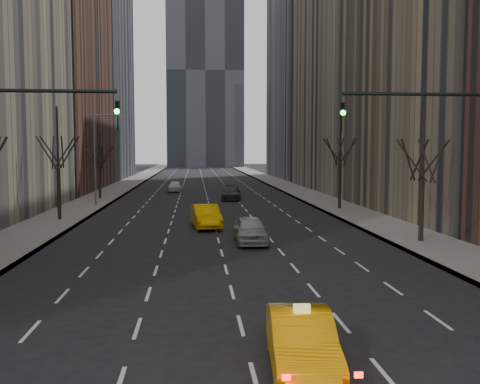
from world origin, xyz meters
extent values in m
cube|color=slate|center=(-12.25, 70.00, 0.07)|extent=(4.50, 320.00, 0.15)
cube|color=slate|center=(12.25, 70.00, 0.07)|extent=(4.50, 320.00, 0.15)
cube|color=brown|center=(-21.50, 66.00, 22.00)|extent=(14.00, 28.00, 44.00)
cube|color=slate|center=(-21.50, 96.00, 30.00)|extent=(14.00, 30.00, 60.00)
cube|color=tan|center=(21.50, 64.00, 25.00)|extent=(14.00, 28.00, 50.00)
cube|color=slate|center=(21.50, 95.00, 29.00)|extent=(14.00, 30.00, 58.00)
cylinder|color=black|center=(-12.00, 34.00, 2.15)|extent=(0.28, 0.28, 3.99)
cylinder|color=black|center=(-12.00, 34.00, 6.52)|extent=(0.16, 0.16, 4.75)
cylinder|color=black|center=(-11.85, 34.85, 5.37)|extent=(0.42, 1.80, 2.52)
cylinder|color=black|center=(-11.19, 34.29, 5.37)|extent=(1.74, 0.72, 2.52)
cylinder|color=black|center=(-11.34, 33.45, 5.37)|extent=(1.46, 1.25, 2.52)
cylinder|color=black|center=(-12.15, 33.15, 5.37)|extent=(0.42, 1.80, 2.52)
cylinder|color=black|center=(-12.81, 33.71, 5.37)|extent=(1.74, 0.72, 2.52)
cylinder|color=black|center=(-12.66, 34.55, 5.37)|extent=(1.46, 1.25, 2.52)
cylinder|color=black|center=(-12.00, 52.00, 1.83)|extent=(0.28, 0.28, 3.36)
cylinder|color=black|center=(-12.00, 52.00, 5.51)|extent=(0.16, 0.16, 4.00)
cylinder|color=black|center=(-11.85, 52.85, 4.74)|extent=(0.42, 1.80, 2.52)
cylinder|color=black|center=(-11.19, 52.29, 4.74)|extent=(1.74, 0.72, 2.52)
cylinder|color=black|center=(-11.34, 51.45, 4.74)|extent=(1.46, 1.25, 2.52)
cylinder|color=black|center=(-12.15, 51.15, 4.74)|extent=(0.42, 1.80, 2.52)
cylinder|color=black|center=(-12.81, 51.71, 4.74)|extent=(1.74, 0.72, 2.52)
cylinder|color=black|center=(-12.66, 52.55, 4.74)|extent=(1.46, 1.25, 2.52)
cylinder|color=black|center=(12.00, 22.00, 1.93)|extent=(0.28, 0.28, 3.57)
cylinder|color=black|center=(12.00, 22.00, 5.84)|extent=(0.16, 0.16, 4.25)
cylinder|color=black|center=(12.15, 22.85, 4.95)|extent=(0.42, 1.80, 2.52)
cylinder|color=black|center=(12.81, 22.29, 4.95)|extent=(1.74, 0.72, 2.52)
cylinder|color=black|center=(12.66, 21.45, 4.95)|extent=(1.46, 1.25, 2.52)
cylinder|color=black|center=(11.85, 21.15, 4.95)|extent=(0.42, 1.80, 2.52)
cylinder|color=black|center=(11.19, 21.71, 4.95)|extent=(1.74, 0.72, 2.52)
cylinder|color=black|center=(11.34, 22.55, 4.95)|extent=(1.46, 1.25, 2.52)
cylinder|color=black|center=(12.00, 40.00, 2.15)|extent=(0.28, 0.28, 3.99)
cylinder|color=black|center=(12.00, 40.00, 6.52)|extent=(0.16, 0.16, 4.75)
cylinder|color=black|center=(12.15, 40.85, 5.37)|extent=(0.42, 1.80, 2.52)
cylinder|color=black|center=(12.81, 40.29, 5.37)|extent=(1.74, 0.72, 2.52)
cylinder|color=black|center=(12.66, 39.45, 5.37)|extent=(1.46, 1.25, 2.52)
cylinder|color=black|center=(11.85, 39.15, 5.37)|extent=(0.42, 1.80, 2.52)
cylinder|color=black|center=(11.19, 39.71, 5.37)|extent=(1.74, 0.72, 2.52)
cylinder|color=black|center=(11.34, 40.55, 5.37)|extent=(1.46, 1.25, 2.52)
cylinder|color=black|center=(-7.55, 12.00, 7.75)|extent=(6.50, 0.14, 0.14)
imported|color=black|center=(-4.30, 12.00, 6.85)|extent=(0.18, 0.22, 1.10)
sphere|color=#0CFF33|center=(-4.30, 11.82, 7.00)|extent=(0.20, 0.20, 0.20)
cylinder|color=black|center=(7.55, 12.00, 7.75)|extent=(6.50, 0.14, 0.14)
imported|color=black|center=(4.30, 12.00, 6.85)|extent=(0.18, 0.22, 1.10)
sphere|color=#0CFF33|center=(4.30, 11.82, 7.00)|extent=(0.20, 0.20, 0.20)
cylinder|color=slate|center=(-11.20, 45.00, 4.65)|extent=(0.16, 0.16, 9.00)
cylinder|color=slate|center=(-9.90, 45.00, 8.95)|extent=(2.60, 0.14, 0.14)
cube|color=slate|center=(-8.70, 45.00, 8.85)|extent=(0.50, 0.22, 0.15)
imported|color=#F79C05|center=(1.24, 4.43, 0.74)|extent=(1.91, 4.61, 1.48)
imported|color=#A0A3A8|center=(1.87, 22.94, 0.80)|extent=(1.91, 4.69, 1.59)
imported|color=#FFB505|center=(-0.66, 29.44, 0.82)|extent=(2.28, 5.16, 1.65)
imported|color=#2B2B30|center=(2.60, 50.51, 0.75)|extent=(2.57, 5.34, 1.50)
imported|color=silver|center=(-4.06, 62.35, 0.74)|extent=(1.82, 4.35, 1.47)
camera|label=1|loc=(-1.42, -8.53, 5.58)|focal=40.00mm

